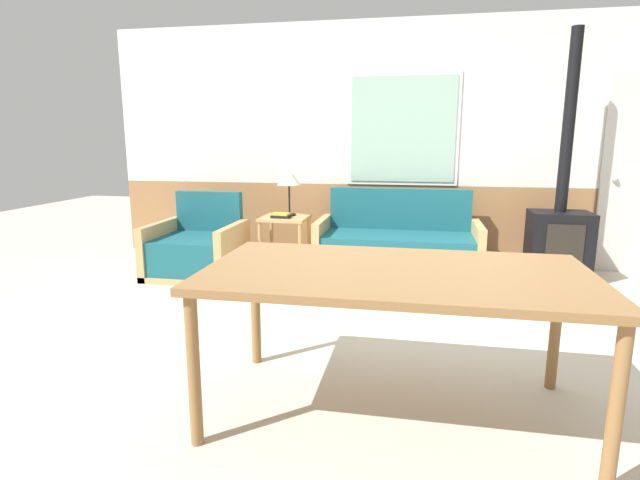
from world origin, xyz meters
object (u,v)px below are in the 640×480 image
(armchair, at_px, (198,251))
(wood_stove, at_px, (560,227))
(couch, at_px, (397,249))
(dining_table, at_px, (396,283))
(table_lamp, at_px, (289,179))
(side_table, at_px, (285,226))

(armchair, height_order, wood_stove, wood_stove)
(couch, distance_m, armchair, 2.12)
(dining_table, relative_size, wood_stove, 0.78)
(armchair, relative_size, table_lamp, 1.75)
(table_lamp, bearing_deg, armchair, -146.27)
(armchair, relative_size, wood_stove, 0.37)
(couch, bearing_deg, wood_stove, 1.19)
(armchair, xyz_separation_m, wood_stove, (3.66, 0.49, 0.30))
(armchair, bearing_deg, table_lamp, 16.71)
(table_lamp, bearing_deg, dining_table, -66.03)
(dining_table, bearing_deg, couch, 91.93)
(couch, bearing_deg, side_table, 178.77)
(couch, bearing_deg, armchair, -167.53)
(side_table, xyz_separation_m, wood_stove, (2.84, 0.01, 0.08))
(armchair, xyz_separation_m, table_lamp, (0.86, 0.57, 0.73))
(wood_stove, bearing_deg, armchair, -172.39)
(side_table, relative_size, dining_table, 0.30)
(wood_stove, bearing_deg, couch, -178.81)
(couch, xyz_separation_m, wood_stove, (1.60, 0.03, 0.28))
(table_lamp, xyz_separation_m, wood_stove, (2.81, -0.08, -0.43))
(side_table, bearing_deg, dining_table, -64.87)
(wood_stove, bearing_deg, table_lamp, 178.32)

